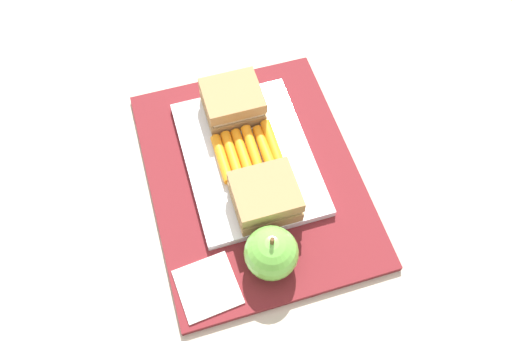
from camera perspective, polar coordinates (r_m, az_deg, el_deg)
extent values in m
plane|color=#B7AD99|center=(0.70, -0.29, -0.86)|extent=(2.40, 2.40, 0.00)
cube|color=maroon|center=(0.70, -0.29, -0.66)|extent=(0.36, 0.28, 0.01)
cube|color=white|center=(0.70, -0.87, 1.49)|extent=(0.23, 0.17, 0.01)
cube|color=#9E7A4C|center=(0.73, -2.60, 7.12)|extent=(0.07, 0.08, 0.02)
cube|color=beige|center=(0.72, -2.64, 7.75)|extent=(0.07, 0.07, 0.01)
cube|color=#9E7A4C|center=(0.71, -2.69, 8.38)|extent=(0.07, 0.08, 0.02)
cube|color=#9E7A4C|center=(0.65, 1.02, -3.45)|extent=(0.07, 0.08, 0.02)
cube|color=beige|center=(0.64, 1.04, -2.93)|extent=(0.07, 0.07, 0.01)
cube|color=#9E7A4C|center=(0.63, 1.05, -2.39)|extent=(0.07, 0.08, 0.02)
cylinder|color=orange|center=(0.69, -3.84, 1.31)|extent=(0.08, 0.01, 0.02)
cylinder|color=orange|center=(0.69, -2.70, 1.71)|extent=(0.08, 0.01, 0.02)
cylinder|color=orange|center=(0.69, -1.53, 1.99)|extent=(0.08, 0.01, 0.02)
cylinder|color=orange|center=(0.69, -0.34, 2.25)|extent=(0.08, 0.01, 0.02)
cylinder|color=orange|center=(0.69, 0.97, 2.44)|extent=(0.08, 0.01, 0.02)
cylinder|color=orange|center=(0.70, 1.93, 2.90)|extent=(0.08, 0.01, 0.02)
sphere|color=#66B742|center=(0.61, 1.73, -9.24)|extent=(0.07, 0.07, 0.07)
cylinder|color=brown|center=(0.58, 1.83, -7.91)|extent=(0.01, 0.01, 0.01)
cube|color=white|center=(0.63, -5.44, -12.89)|extent=(0.08, 0.08, 0.00)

